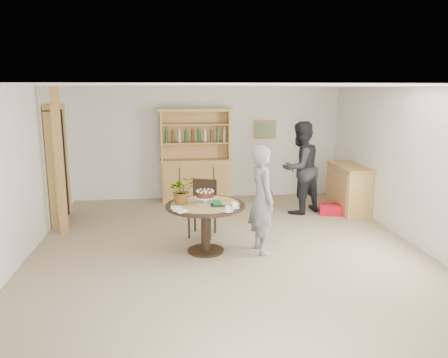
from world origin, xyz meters
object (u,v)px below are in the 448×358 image
(dining_chair, at_px, (203,204))
(adult_person, at_px, (300,168))
(hutch, at_px, (196,170))
(red_suitcase, at_px, (335,209))
(sideboard, at_px, (349,188))
(teen_boy, at_px, (262,199))
(dining_table, at_px, (206,214))

(dining_chair, distance_m, adult_person, 2.33)
(hutch, xyz_separation_m, red_suitcase, (2.69, -1.44, -0.59))
(hutch, distance_m, dining_chair, 2.37)
(hutch, height_order, sideboard, hutch)
(hutch, distance_m, sideboard, 3.29)
(hutch, bearing_deg, teen_boy, -76.18)
(hutch, bearing_deg, red_suitcase, -28.16)
(hutch, bearing_deg, dining_chair, -90.37)
(hutch, xyz_separation_m, dining_table, (-0.04, -3.19, -0.08))
(teen_boy, distance_m, red_suitcase, 2.73)
(red_suitcase, bearing_deg, teen_boy, -120.50)
(dining_chair, height_order, red_suitcase, dining_chair)
(hutch, distance_m, teen_boy, 3.39)
(teen_boy, bearing_deg, sideboard, -54.95)
(dining_chair, relative_size, red_suitcase, 1.38)
(hutch, height_order, dining_chair, hutch)
(hutch, bearing_deg, dining_table, -90.75)
(dining_table, bearing_deg, sideboard, 32.26)
(sideboard, relative_size, dining_chair, 1.33)
(dining_table, height_order, dining_chair, dining_chair)
(adult_person, bearing_deg, dining_chair, -1.44)
(red_suitcase, bearing_deg, dining_chair, -146.16)
(adult_person, bearing_deg, sideboard, 151.14)
(sideboard, bearing_deg, dining_table, -147.74)
(sideboard, xyz_separation_m, teen_boy, (-2.23, -2.04, 0.35))
(dining_table, bearing_deg, hutch, 89.25)
(hutch, bearing_deg, sideboard, -22.21)
(red_suitcase, bearing_deg, adult_person, -179.43)
(dining_table, relative_size, teen_boy, 0.73)
(teen_boy, distance_m, adult_person, 2.35)
(dining_table, distance_m, adult_person, 2.82)
(teen_boy, height_order, red_suitcase, teen_boy)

